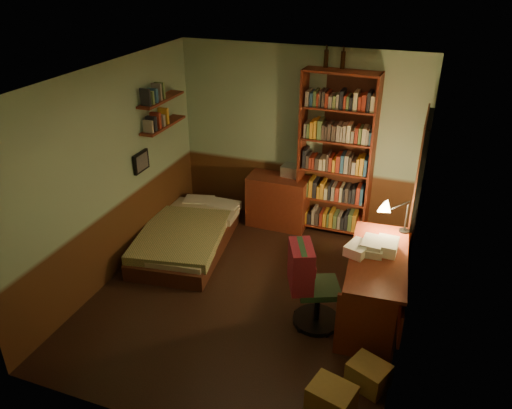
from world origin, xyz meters
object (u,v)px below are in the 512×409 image
(desk, at_px, (375,287))
(office_chair, at_px, (319,282))
(dresser, at_px, (278,201))
(bookshelf, at_px, (336,157))
(bed, at_px, (187,228))
(cardboard_box_b, at_px, (369,375))
(mini_stereo, at_px, (292,171))
(desk_lamp, at_px, (408,206))
(cardboard_box_a, at_px, (331,400))

(desk, bearing_deg, office_chair, -152.89)
(dresser, relative_size, bookshelf, 0.37)
(bed, xyz_separation_m, cardboard_box_b, (2.75, -1.65, -0.16))
(mini_stereo, height_order, desk_lamp, desk_lamp)
(cardboard_box_a, xyz_separation_m, cardboard_box_b, (0.26, 0.43, -0.02))
(dresser, height_order, mini_stereo, mini_stereo)
(desk_lamp, distance_m, cardboard_box_a, 2.35)
(bed, relative_size, bookshelf, 0.81)
(bed, distance_m, dresser, 1.42)
(bookshelf, distance_m, cardboard_box_b, 3.11)
(cardboard_box_a, bearing_deg, desk, 84.46)
(desk, bearing_deg, desk_lamp, 68.30)
(bed, bearing_deg, office_chair, -32.20)
(bed, relative_size, desk_lamp, 2.88)
(desk, bearing_deg, bed, 162.67)
(mini_stereo, relative_size, desk, 0.20)
(mini_stereo, height_order, cardboard_box_a, mini_stereo)
(bookshelf, relative_size, cardboard_box_a, 6.06)
(mini_stereo, xyz_separation_m, desk_lamp, (1.68, -1.11, 0.26))
(bookshelf, height_order, cardboard_box_b, bookshelf)
(bookshelf, xyz_separation_m, cardboard_box_b, (0.98, -2.76, -1.04))
(dresser, distance_m, mini_stereo, 0.51)
(desk_lamp, distance_m, cardboard_box_b, 1.96)
(dresser, relative_size, office_chair, 0.80)
(bed, bearing_deg, cardboard_box_b, -38.64)
(desk, distance_m, office_chair, 0.67)
(desk_lamp, bearing_deg, bed, 156.13)
(bookshelf, height_order, desk, bookshelf)
(bed, relative_size, office_chair, 1.74)
(bed, xyz_separation_m, desk, (2.63, -0.60, 0.11))
(dresser, height_order, desk, desk)
(bed, distance_m, bookshelf, 2.27)
(desk, bearing_deg, mini_stereo, 125.82)
(dresser, relative_size, mini_stereo, 2.98)
(dresser, xyz_separation_m, desk_lamp, (1.85, -0.99, 0.72))
(bed, height_order, desk_lamp, desk_lamp)
(dresser, xyz_separation_m, bookshelf, (0.80, 0.08, 0.78))
(bookshelf, xyz_separation_m, cardboard_box_a, (0.72, -3.19, -1.03))
(mini_stereo, relative_size, cardboard_box_a, 0.76)
(desk, bearing_deg, cardboard_box_a, -99.93)
(desk_lamp, bearing_deg, cardboard_box_a, -123.84)
(dresser, relative_size, cardboard_box_a, 2.26)
(mini_stereo, relative_size, desk_lamp, 0.44)
(bed, bearing_deg, mini_stereo, 37.37)
(bed, xyz_separation_m, cardboard_box_a, (2.49, -2.08, -0.14))
(dresser, bearing_deg, desk, -44.51)
(desk, distance_m, desk_lamp, 0.99)
(bed, bearing_deg, bookshelf, 24.40)
(bookshelf, bearing_deg, cardboard_box_a, -73.84)
(dresser, distance_m, office_chair, 2.26)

